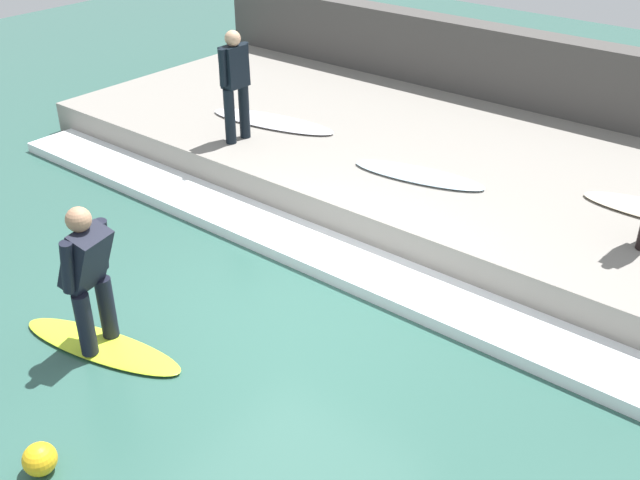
{
  "coord_description": "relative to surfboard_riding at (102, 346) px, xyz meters",
  "views": [
    {
      "loc": [
        -4.74,
        -4.19,
        4.54
      ],
      "look_at": [
        0.44,
        0.0,
        0.7
      ],
      "focal_mm": 42.0,
      "sensor_mm": 36.0,
      "label": 1
    }
  ],
  "objects": [
    {
      "name": "surfer_riding",
      "position": [
        0.0,
        -0.0,
        0.85
      ],
      "size": [
        0.55,
        0.5,
        1.48
      ],
      "color": "black",
      "rests_on": "surfboard_riding"
    },
    {
      "name": "concrete_ledge",
      "position": [
        5.26,
        -1.08,
        0.22
      ],
      "size": [
        4.4,
        12.51,
        0.49
      ],
      "primitive_type": "cube",
      "color": "gray",
      "rests_on": "ground_plane"
    },
    {
      "name": "surfboard_riding",
      "position": [
        0.0,
        0.0,
        0.0
      ],
      "size": [
        0.85,
        1.89,
        0.06
      ],
      "color": "#BFE02D",
      "rests_on": "ground_plane"
    },
    {
      "name": "surfer_waiting_far",
      "position": [
        3.79,
        1.83,
        1.33
      ],
      "size": [
        0.52,
        0.24,
        1.54
      ],
      "color": "black",
      "rests_on": "concrete_ledge"
    },
    {
      "name": "marker_buoy",
      "position": [
        -1.26,
        -0.93,
        0.11
      ],
      "size": [
        0.27,
        0.27,
        0.27
      ],
      "primitive_type": "sphere",
      "color": "yellow",
      "rests_on": "ground_plane"
    },
    {
      "name": "ground_plane",
      "position": [
        1.59,
        -1.08,
        -0.03
      ],
      "size": [
        28.0,
        28.0,
        0.0
      ],
      "primitive_type": "plane",
      "color": "#2D564C"
    },
    {
      "name": "back_wall",
      "position": [
        7.71,
        -1.08,
        0.77
      ],
      "size": [
        0.5,
        13.13,
        1.61
      ],
      "primitive_type": "cube",
      "color": "#474442",
      "rests_on": "ground_plane"
    },
    {
      "name": "wave_foam_crest",
      "position": [
        2.67,
        -1.08,
        0.04
      ],
      "size": [
        0.78,
        11.88,
        0.14
      ],
      "primitive_type": "cube",
      "color": "white",
      "rests_on": "ground_plane"
    },
    {
      "name": "surfboard_waiting_far",
      "position": [
        4.57,
        1.89,
        0.49
      ],
      "size": [
        0.92,
        2.12,
        0.06
      ],
      "color": "silver",
      "rests_on": "concrete_ledge"
    },
    {
      "name": "surfboard_spare",
      "position": [
        4.35,
        -0.81,
        0.49
      ],
      "size": [
        0.8,
        1.81,
        0.06
      ],
      "color": "silver",
      "rests_on": "concrete_ledge"
    }
  ]
}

